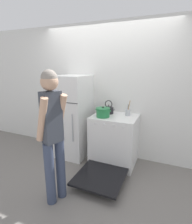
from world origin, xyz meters
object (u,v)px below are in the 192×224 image
object	(u,v)px
person	(53,131)
dutch_oven_pot	(103,112)
refrigerator	(73,117)
tea_kettle	(109,109)
stove_range	(114,141)
utensil_jar	(128,112)

from	to	relation	value
person	dutch_oven_pot	bearing A→B (deg)	6.48
refrigerator	tea_kettle	world-z (taller)	refrigerator
refrigerator	stove_range	bearing A→B (deg)	-1.98
dutch_oven_pot	utensil_jar	world-z (taller)	utensil_jar
utensil_jar	tea_kettle	bearing A→B (deg)	-178.92
stove_range	utensil_jar	size ratio (longest dim) A/B	4.97
refrigerator	stove_range	size ratio (longest dim) A/B	1.17
stove_range	utensil_jar	world-z (taller)	utensil_jar
utensil_jar	person	size ratio (longest dim) A/B	0.16
stove_range	dutch_oven_pot	xyz separation A→B (m)	(-0.18, -0.09, 0.54)
refrigerator	dutch_oven_pot	size ratio (longest dim) A/B	5.57
refrigerator	tea_kettle	bearing A→B (deg)	11.22
dutch_oven_pot	utensil_jar	bearing A→B (deg)	34.85
tea_kettle	utensil_jar	xyz separation A→B (m)	(0.36, 0.01, -0.02)
utensil_jar	person	distance (m)	1.48
refrigerator	tea_kettle	size ratio (longest dim) A/B	6.38
dutch_oven_pot	utensil_jar	distance (m)	0.46
stove_range	person	bearing A→B (deg)	-109.74
stove_range	tea_kettle	world-z (taller)	tea_kettle
stove_range	tea_kettle	distance (m)	0.58
stove_range	refrigerator	bearing A→B (deg)	178.02
dutch_oven_pot	tea_kettle	size ratio (longest dim) A/B	1.14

